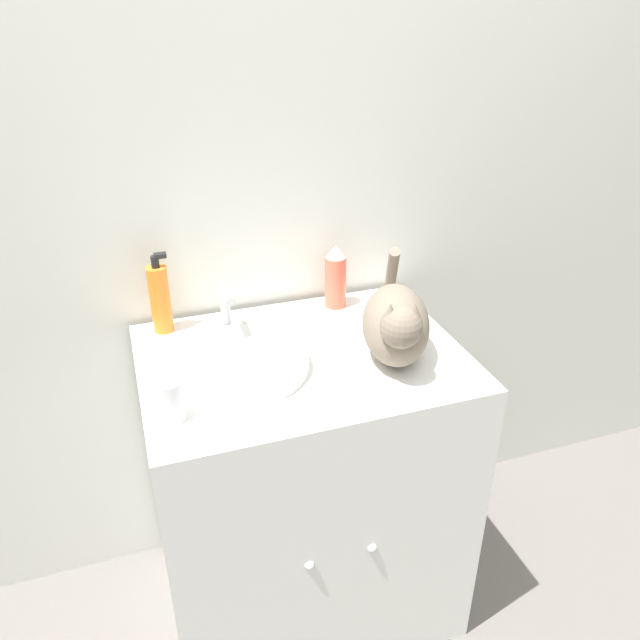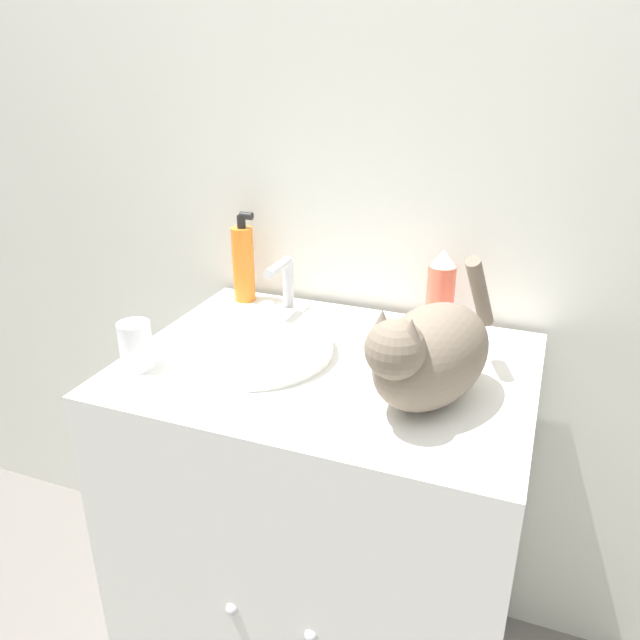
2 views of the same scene
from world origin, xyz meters
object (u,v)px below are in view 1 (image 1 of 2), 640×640
(soap_bottle, at_px, (160,298))
(cup, at_px, (170,400))
(cat, at_px, (396,324))
(spray_bottle, at_px, (335,277))

(soap_bottle, height_order, cup, soap_bottle)
(cat, distance_m, soap_bottle, 0.61)
(soap_bottle, xyz_separation_m, cup, (-0.03, -0.39, -0.05))
(cat, distance_m, spray_bottle, 0.31)
(soap_bottle, relative_size, cup, 2.32)
(cup, bearing_deg, soap_bottle, 86.04)
(soap_bottle, distance_m, spray_bottle, 0.47)
(spray_bottle, relative_size, cup, 1.95)
(cat, bearing_deg, cup, -62.54)
(cat, xyz_separation_m, cup, (-0.54, -0.07, -0.05))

